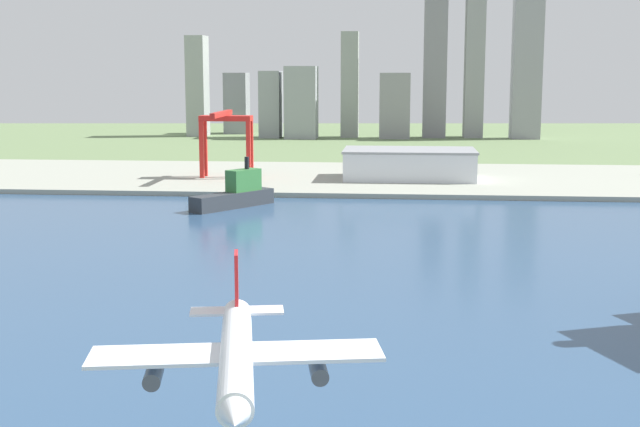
% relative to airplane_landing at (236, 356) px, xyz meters
% --- Properties ---
extents(ground_plane, '(2400.00, 2400.00, 0.00)m').
position_rel_airplane_landing_xyz_m(ground_plane, '(7.80, 175.68, -22.79)').
color(ground_plane, '#627A4F').
extents(water_bay, '(840.00, 360.00, 0.15)m').
position_rel_airplane_landing_xyz_m(water_bay, '(7.80, 115.68, -22.71)').
color(water_bay, '#2D4C70').
rests_on(water_bay, ground).
extents(industrial_pier, '(840.00, 140.00, 2.50)m').
position_rel_airplane_landing_xyz_m(industrial_pier, '(7.80, 365.68, -21.54)').
color(industrial_pier, '#969A8C').
rests_on(industrial_pier, ground).
extents(airplane_landing, '(38.67, 43.20, 13.65)m').
position_rel_airplane_landing_xyz_m(airplane_landing, '(0.00, 0.00, 0.00)').
color(airplane_landing, white).
extents(container_barge, '(31.79, 39.67, 21.48)m').
position_rel_airplane_landing_xyz_m(container_barge, '(-50.38, 265.17, -16.80)').
color(container_barge, '#2D3338').
rests_on(container_barge, water_bay).
extents(port_crane_red, '(27.55, 45.66, 35.66)m').
position_rel_airplane_landing_xyz_m(port_crane_red, '(-71.90, 350.75, 6.01)').
color(port_crane_red, red).
rests_on(port_crane_red, industrial_pier).
extents(warehouse_main, '(69.21, 40.67, 15.64)m').
position_rel_airplane_landing_xyz_m(warehouse_main, '(25.38, 355.87, -12.45)').
color(warehouse_main, silver).
rests_on(warehouse_main, industrial_pier).
extents(distant_skyline, '(315.65, 83.24, 148.06)m').
position_rel_airplane_landing_xyz_m(distant_skyline, '(1.57, 683.92, 29.11)').
color(distant_skyline, '#949A98').
rests_on(distant_skyline, ground).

